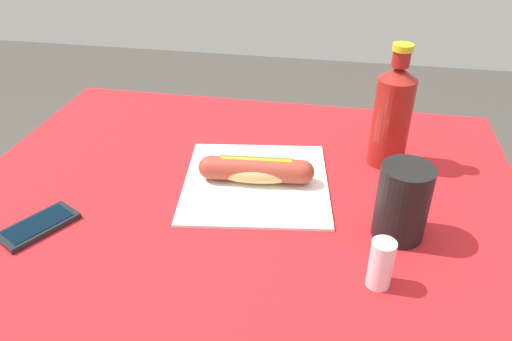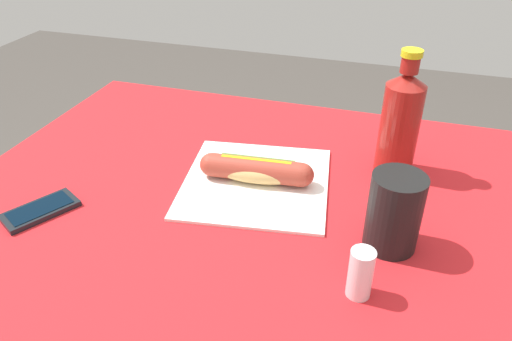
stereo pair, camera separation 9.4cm
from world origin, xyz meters
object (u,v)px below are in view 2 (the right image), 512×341
(cell_phone, at_px, (40,210))
(drinking_cup, at_px, (394,212))
(soda_bottle, at_px, (400,121))
(salt_shaker, at_px, (361,273))
(hot_dog, at_px, (256,170))

(cell_phone, bearing_deg, drinking_cup, 9.17)
(soda_bottle, height_order, drinking_cup, soda_bottle)
(drinking_cup, bearing_deg, cell_phone, -170.83)
(soda_bottle, relative_size, salt_shaker, 3.16)
(cell_phone, relative_size, salt_shaker, 1.78)
(drinking_cup, height_order, salt_shaker, drinking_cup)
(hot_dog, distance_m, salt_shaker, 0.33)
(soda_bottle, bearing_deg, hot_dog, -152.54)
(cell_phone, height_order, soda_bottle, soda_bottle)
(hot_dog, height_order, drinking_cup, drinking_cup)
(drinking_cup, xyz_separation_m, salt_shaker, (-0.03, -0.13, -0.03))
(cell_phone, xyz_separation_m, drinking_cup, (0.60, 0.10, 0.06))
(soda_bottle, distance_m, salt_shaker, 0.37)
(hot_dog, xyz_separation_m, drinking_cup, (0.26, -0.11, 0.04))
(hot_dog, height_order, cell_phone, hot_dog)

